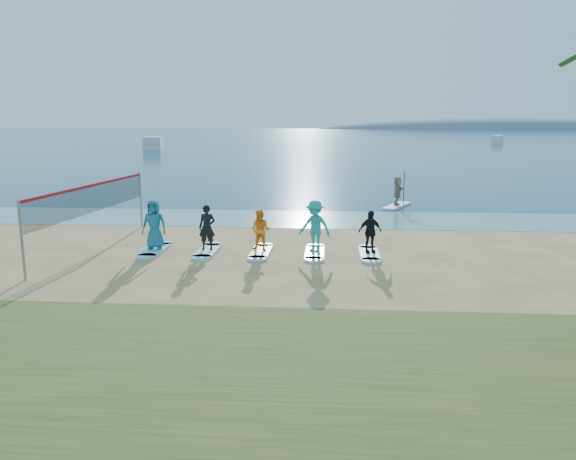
# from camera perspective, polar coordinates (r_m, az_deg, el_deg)

# --- Properties ---
(ground) EXTENTS (600.00, 600.00, 0.00)m
(ground) POSITION_cam_1_polar(r_m,az_deg,el_deg) (17.72, 3.56, -4.80)
(ground) COLOR tan
(ground) RESTS_ON ground
(shallow_water) EXTENTS (600.00, 600.00, 0.00)m
(shallow_water) POSITION_cam_1_polar(r_m,az_deg,el_deg) (27.97, 3.90, 1.12)
(shallow_water) COLOR teal
(shallow_water) RESTS_ON ground
(ocean) EXTENTS (600.00, 600.00, 0.00)m
(ocean) POSITION_cam_1_polar(r_m,az_deg,el_deg) (177.11, 4.38, 9.52)
(ocean) COLOR navy
(ocean) RESTS_ON ground
(island_ridge) EXTENTS (220.00, 56.00, 18.00)m
(island_ridge) POSITION_cam_1_polar(r_m,az_deg,el_deg) (330.95, 21.34, 9.53)
(island_ridge) COLOR slate
(island_ridge) RESTS_ON ground
(volleyball_net) EXTENTS (0.73, 9.07, 2.50)m
(volleyball_net) POSITION_cam_1_polar(r_m,az_deg,el_deg) (22.57, -19.27, 2.99)
(volleyball_net) COLOR gray
(volleyball_net) RESTS_ON ground
(paddleboard) EXTENTS (1.90, 3.02, 0.12)m
(paddleboard) POSITION_cam_1_polar(r_m,az_deg,el_deg) (32.46, 11.01, 2.42)
(paddleboard) COLOR silver
(paddleboard) RESTS_ON ground
(paddleboarder) EXTENTS (0.89, 1.55, 1.60)m
(paddleboarder) POSITION_cam_1_polar(r_m,az_deg,el_deg) (32.35, 11.07, 3.93)
(paddleboarder) COLOR tan
(paddleboarder) RESTS_ON paddleboard
(boat_offshore_a) EXTENTS (4.11, 7.58, 2.19)m
(boat_offshore_a) POSITION_cam_1_polar(r_m,az_deg,el_deg) (94.89, -13.46, 7.89)
(boat_offshore_a) COLOR silver
(boat_offshore_a) RESTS_ON ground
(boat_offshore_b) EXTENTS (3.81, 6.06, 1.65)m
(boat_offshore_b) POSITION_cam_1_polar(r_m,az_deg,el_deg) (127.18, 20.49, 8.24)
(boat_offshore_b) COLOR silver
(boat_offshore_b) RESTS_ON ground
(surfboard_0) EXTENTS (0.70, 2.20, 0.09)m
(surfboard_0) POSITION_cam_1_polar(r_m,az_deg,el_deg) (21.72, -13.32, -1.97)
(surfboard_0) COLOR #99DCEE
(surfboard_0) RESTS_ON ground
(student_0) EXTENTS (0.92, 0.61, 1.86)m
(student_0) POSITION_cam_1_polar(r_m,az_deg,el_deg) (21.53, -13.44, 0.55)
(student_0) COLOR #1C6989
(student_0) RESTS_ON surfboard_0
(surfboard_1) EXTENTS (0.70, 2.20, 0.09)m
(surfboard_1) POSITION_cam_1_polar(r_m,az_deg,el_deg) (21.21, -8.16, -2.10)
(surfboard_1) COLOR #99DCEE
(surfboard_1) RESTS_ON ground
(student_1) EXTENTS (0.63, 0.43, 1.69)m
(student_1) POSITION_cam_1_polar(r_m,az_deg,el_deg) (21.02, -8.22, 0.26)
(student_1) COLOR black
(student_1) RESTS_ON surfboard_1
(surfboard_2) EXTENTS (0.70, 2.20, 0.09)m
(surfboard_2) POSITION_cam_1_polar(r_m,az_deg,el_deg) (20.87, -2.78, -2.22)
(surfboard_2) COLOR #99DCEE
(surfboard_2) RESTS_ON ground
(student_2) EXTENTS (0.87, 0.76, 1.52)m
(student_2) POSITION_cam_1_polar(r_m,az_deg,el_deg) (20.70, -2.80, -0.05)
(student_2) COLOR orange
(student_2) RESTS_ON surfboard_2
(surfboard_3) EXTENTS (0.70, 2.20, 0.09)m
(surfboard_3) POSITION_cam_1_polar(r_m,az_deg,el_deg) (20.72, 2.73, -2.31)
(surfboard_3) COLOR #99DCEE
(surfboard_3) RESTS_ON ground
(student_3) EXTENTS (1.41, 1.14, 1.90)m
(student_3) POSITION_cam_1_polar(r_m,az_deg,el_deg) (20.51, 2.75, 0.38)
(student_3) COLOR teal
(student_3) RESTS_ON surfboard_3
(surfboard_4) EXTENTS (0.70, 2.20, 0.09)m
(surfboard_4) POSITION_cam_1_polar(r_m,az_deg,el_deg) (20.76, 8.26, -2.39)
(surfboard_4) COLOR #99DCEE
(surfboard_4) RESTS_ON ground
(student_4) EXTENTS (0.99, 0.68, 1.55)m
(student_4) POSITION_cam_1_polar(r_m,az_deg,el_deg) (20.58, 8.33, -0.17)
(student_4) COLOR black
(student_4) RESTS_ON surfboard_4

